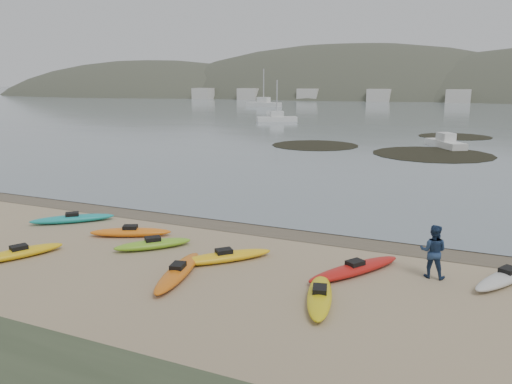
% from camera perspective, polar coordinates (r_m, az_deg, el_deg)
% --- Properties ---
extents(ground, '(600.00, 600.00, 0.00)m').
position_cam_1_polar(ground, '(21.91, 0.00, -3.83)').
color(ground, tan).
rests_on(ground, ground).
extents(wet_sand, '(60.00, 60.00, 0.00)m').
position_cam_1_polar(wet_sand, '(21.65, -0.33, -4.03)').
color(wet_sand, brown).
rests_on(wet_sand, ground).
extents(water, '(1200.00, 1200.00, 0.00)m').
position_cam_1_polar(water, '(319.37, 22.99, 10.38)').
color(water, slate).
rests_on(water, ground).
extents(kayaks, '(22.76, 8.04, 0.34)m').
position_cam_1_polar(kayaks, '(18.16, -8.31, -6.89)').
color(kayaks, yellow).
rests_on(kayaks, ground).
extents(person_east, '(0.86, 0.68, 1.74)m').
position_cam_1_polar(person_east, '(16.97, 19.59, -6.40)').
color(person_east, navy).
rests_on(person_east, ground).
extents(kelp_mats, '(20.54, 25.28, 0.04)m').
position_cam_1_polar(kelp_mats, '(51.01, 16.53, 5.05)').
color(kelp_mats, black).
rests_on(kelp_mats, water).
extents(moored_boats, '(100.20, 84.12, 1.29)m').
position_cam_1_polar(moored_boats, '(107.13, 22.78, 8.52)').
color(moored_boats, silver).
rests_on(moored_boats, ground).
extents(far_town, '(199.00, 5.00, 4.00)m').
position_cam_1_polar(far_town, '(164.27, 23.60, 9.98)').
color(far_town, beige).
rests_on(far_town, ground).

